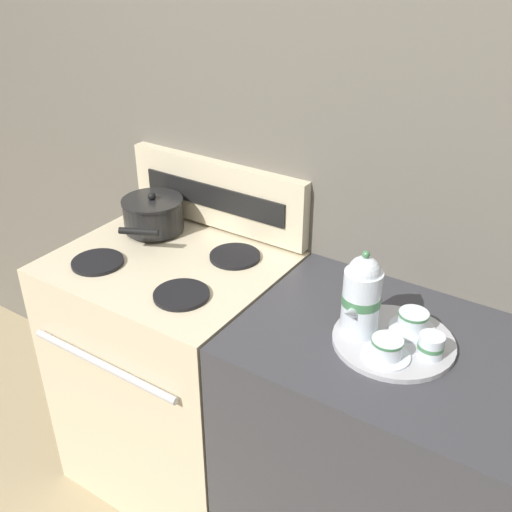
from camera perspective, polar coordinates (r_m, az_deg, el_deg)
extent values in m
plane|color=tan|center=(2.38, 1.21, -23.11)|extent=(6.00, 6.00, 0.00)
cube|color=#666056|center=(1.91, 6.80, 4.69)|extent=(6.00, 0.05, 2.20)
cube|color=beige|center=(2.21, -7.57, -11.00)|extent=(0.72, 0.60, 0.93)
cylinder|color=silver|center=(1.88, -14.42, -9.98)|extent=(0.57, 0.02, 0.02)
cylinder|color=black|center=(2.13, -9.61, 2.48)|extent=(0.16, 0.16, 0.01)
cylinder|color=black|center=(1.93, -2.02, -0.02)|extent=(0.16, 0.16, 0.01)
cylinder|color=black|center=(1.97, -14.85, -0.57)|extent=(0.16, 0.16, 0.01)
cylinder|color=black|center=(1.75, -7.11, -3.67)|extent=(0.16, 0.16, 0.01)
cube|color=beige|center=(2.07, -3.70, 5.88)|extent=(0.70, 0.05, 0.24)
cube|color=black|center=(2.05, -4.14, 5.63)|extent=(0.57, 0.01, 0.08)
cube|color=#38383D|center=(1.93, 11.06, -19.00)|extent=(0.78, 0.60, 0.93)
cylinder|color=black|center=(2.11, -9.74, 3.84)|extent=(0.21, 0.21, 0.10)
cylinder|color=black|center=(2.08, -9.86, 5.20)|extent=(0.21, 0.21, 0.01)
sphere|color=black|center=(2.08, -9.90, 5.63)|extent=(0.03, 0.03, 0.03)
cylinder|color=black|center=(1.95, -11.11, 2.30)|extent=(0.13, 0.08, 0.02)
cylinder|color=#B2B2B7|center=(1.60, 12.95, -7.91)|extent=(0.32, 0.32, 0.01)
cylinder|color=silver|center=(1.56, 9.97, -4.34)|extent=(0.10, 0.10, 0.18)
cylinder|color=#427A4C|center=(1.55, 10.00, -4.06)|extent=(0.10, 0.10, 0.03)
sphere|color=silver|center=(1.51, 10.26, -1.52)|extent=(0.08, 0.08, 0.08)
sphere|color=#427A4C|center=(1.49, 10.43, 0.14)|extent=(0.02, 0.02, 0.02)
cone|color=silver|center=(1.50, 8.83, -5.39)|extent=(0.03, 0.08, 0.06)
cylinder|color=silver|center=(1.64, 14.61, -6.67)|extent=(0.12, 0.12, 0.01)
cylinder|color=silver|center=(1.63, 14.73, -5.91)|extent=(0.08, 0.08, 0.05)
cylinder|color=#427A4C|center=(1.61, 14.81, -5.35)|extent=(0.08, 0.08, 0.01)
cylinder|color=silver|center=(1.53, 12.25, -9.25)|extent=(0.12, 0.12, 0.01)
cylinder|color=silver|center=(1.52, 12.35, -8.47)|extent=(0.08, 0.08, 0.05)
cylinder|color=#427A4C|center=(1.50, 12.43, -7.88)|extent=(0.08, 0.08, 0.01)
cylinder|color=silver|center=(1.55, 16.32, -8.20)|extent=(0.06, 0.06, 0.06)
cylinder|color=#427A4C|center=(1.55, 16.32, -8.20)|extent=(0.07, 0.07, 0.01)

